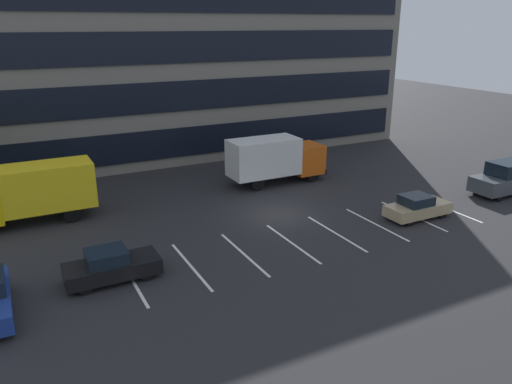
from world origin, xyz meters
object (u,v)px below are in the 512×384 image
at_px(box_truck_yellow_all, 31,191).
at_px(sedan_black, 111,266).
at_px(box_truck_orange, 275,158).
at_px(sedan_tan, 417,207).
at_px(suv_charcoal, 506,178).

bearing_deg(box_truck_yellow_all, sedan_black, -74.80).
height_order(box_truck_orange, sedan_tan, box_truck_orange).
height_order(box_truck_orange, sedan_black, box_truck_orange).
relative_size(suv_charcoal, sedan_tan, 1.21).
distance_m(box_truck_yellow_all, suv_charcoal, 29.91).
bearing_deg(sedan_tan, box_truck_orange, 112.77).
xyz_separation_m(sedan_tan, sedan_black, (-17.55, 0.68, 0.03)).
relative_size(box_truck_yellow_all, sedan_tan, 1.82).
bearing_deg(box_truck_yellow_all, box_truck_orange, 0.35).
distance_m(box_truck_orange, sedan_black, 16.27).
bearing_deg(box_truck_yellow_all, sedan_tan, -25.77).
height_order(suv_charcoal, sedan_black, suv_charcoal).
relative_size(sedan_tan, sedan_black, 0.96).
bearing_deg(suv_charcoal, sedan_tan, -175.79).
bearing_deg(box_truck_orange, suv_charcoal, -35.87).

